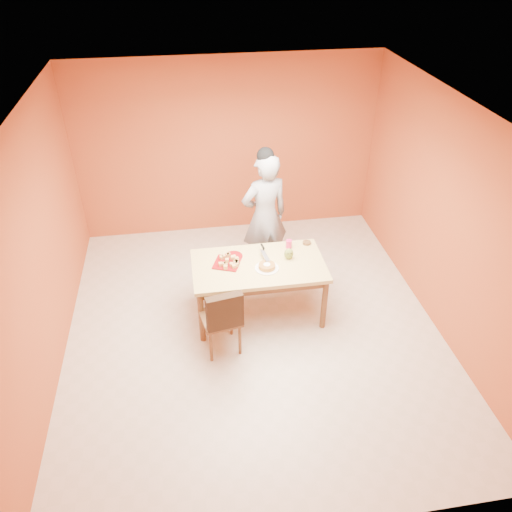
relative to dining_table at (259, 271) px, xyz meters
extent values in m
plane|color=beige|center=(-0.11, -0.30, -0.67)|extent=(5.00, 5.00, 0.00)
plane|color=white|center=(-0.11, -0.30, 2.03)|extent=(5.00, 5.00, 0.00)
plane|color=#B25229|center=(-0.11, 2.20, 0.68)|extent=(4.50, 0.00, 4.50)
plane|color=#B25229|center=(-2.36, -0.30, 0.68)|extent=(0.00, 5.00, 5.00)
plane|color=#B25229|center=(2.14, -0.30, 0.68)|extent=(0.00, 5.00, 5.00)
cube|color=#EAD27A|center=(0.00, 0.00, 0.07)|extent=(1.60, 0.90, 0.05)
cube|color=brown|center=(0.00, 0.00, -0.01)|extent=(1.48, 0.78, 0.10)
cylinder|color=brown|center=(-0.74, -0.39, -0.31)|extent=(0.07, 0.07, 0.71)
cylinder|color=brown|center=(-0.74, 0.39, -0.31)|extent=(0.07, 0.07, 0.71)
cylinder|color=brown|center=(0.74, -0.39, -0.31)|extent=(0.07, 0.07, 0.71)
cylinder|color=brown|center=(0.74, 0.39, -0.31)|extent=(0.07, 0.07, 0.71)
imported|color=gray|center=(0.23, 0.88, 0.23)|extent=(0.74, 0.58, 1.80)
cube|color=maroon|center=(-0.38, 0.07, 0.10)|extent=(0.39, 0.39, 0.02)
cylinder|color=maroon|center=(-0.28, 0.21, 0.10)|extent=(0.25, 0.25, 0.01)
cylinder|color=white|center=(0.08, -0.10, 0.10)|extent=(0.33, 0.33, 0.01)
cylinder|color=gold|center=(0.08, -0.10, 0.13)|extent=(0.25, 0.25, 0.05)
cube|color=silver|center=(0.09, 0.08, 0.16)|extent=(0.09, 0.27, 0.01)
ellipsoid|color=olive|center=(0.38, 0.06, 0.17)|extent=(0.14, 0.12, 0.14)
cylinder|color=#D31F5D|center=(0.43, 0.30, 0.15)|extent=(0.08, 0.08, 0.11)
cylinder|color=#34180E|center=(0.68, 0.35, 0.11)|extent=(0.13, 0.13, 0.03)
camera|label=1|loc=(-0.80, -4.83, 3.58)|focal=35.00mm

